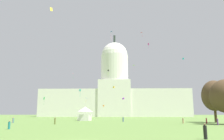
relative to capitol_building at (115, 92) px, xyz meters
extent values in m
cube|color=silver|center=(-31.23, 0.00, -8.97)|extent=(62.46, 21.97, 22.58)
cube|color=silver|center=(31.23, 0.00, -8.97)|extent=(62.46, 21.97, 22.58)
cube|color=silver|center=(0.00, 0.00, -5.27)|extent=(26.56, 24.17, 29.97)
cylinder|color=silver|center=(0.00, 0.00, 21.12)|extent=(23.43, 23.43, 22.81)
sphere|color=silver|center=(0.00, 0.00, 32.53)|extent=(22.92, 22.92, 22.92)
cylinder|color=#2D3833|center=(0.00, 0.00, 47.53)|extent=(1.80, 1.80, 7.08)
cube|color=white|center=(-8.87, -105.33, -19.06)|extent=(4.83, 5.86, 2.40)
pyramid|color=white|center=(-8.87, -105.33, -15.84)|extent=(5.07, 6.15, 2.02)
cylinder|color=#4C3823|center=(35.09, -122.28, -17.50)|extent=(0.79, 0.79, 5.51)
ellipsoid|color=#4C3823|center=(35.09, -122.28, -11.83)|extent=(9.29, 9.91, 9.71)
cylinder|color=#703D93|center=(29.29, -137.89, -19.51)|extent=(0.45, 0.45, 1.49)
sphere|color=tan|center=(29.29, -137.89, -18.64)|extent=(0.35, 0.35, 0.25)
cylinder|color=#1E757A|center=(-15.27, -154.46, -19.60)|extent=(0.48, 0.48, 1.32)
sphere|color=#A37556|center=(-15.27, -154.46, -18.82)|extent=(0.28, 0.28, 0.24)
cylinder|color=maroon|center=(30.03, -128.18, -19.53)|extent=(0.50, 0.50, 1.45)
sphere|color=#A37556|center=(30.03, -128.18, -18.70)|extent=(0.29, 0.29, 0.20)
cylinder|color=#3D5684|center=(6.06, -116.21, -19.49)|extent=(0.44, 0.44, 1.53)
sphere|color=beige|center=(6.06, -116.21, -18.62)|extent=(0.26, 0.26, 0.22)
cylinder|color=gray|center=(-26.70, -128.61, -19.48)|extent=(0.35, 0.35, 1.55)
sphere|color=#A37556|center=(-26.70, -128.61, -18.60)|extent=(0.21, 0.21, 0.20)
cylinder|color=black|center=(14.87, -170.08, -19.50)|extent=(0.56, 0.56, 1.52)
sphere|color=brown|center=(14.87, -170.08, -18.62)|extent=(0.30, 0.30, 0.22)
cylinder|color=tan|center=(23.15, -128.93, -19.55)|extent=(0.58, 0.58, 1.41)
sphere|color=#A37556|center=(23.15, -128.93, -18.74)|extent=(0.29, 0.29, 0.21)
cylinder|color=#1E757A|center=(-27.52, -126.59, -19.56)|extent=(0.59, 0.59, 1.39)
sphere|color=#A37556|center=(-27.52, -126.59, -18.76)|extent=(0.31, 0.31, 0.23)
cylinder|color=olive|center=(-12.15, -135.43, -19.48)|extent=(0.53, 0.53, 1.55)
sphere|color=brown|center=(-12.15, -135.43, -18.58)|extent=(0.36, 0.36, 0.26)
cube|color=yellow|center=(-18.19, -124.62, 17.52)|extent=(0.84, 0.81, 1.32)
pyramid|color=blue|center=(1.00, -100.52, 17.90)|extent=(1.11, 1.66, 0.31)
cylinder|color=pink|center=(1.22, -100.42, 15.32)|extent=(0.46, 0.53, 3.38)
cube|color=orange|center=(-7.09, -30.19, -12.35)|extent=(1.18, 1.18, 0.46)
cube|color=orange|center=(-7.09, -30.19, -11.93)|extent=(1.18, 1.18, 0.46)
cylinder|color=orange|center=(-7.21, -30.19, -13.37)|extent=(0.16, 0.31, 1.66)
pyramid|color=pink|center=(-20.42, -73.19, 3.74)|extent=(1.26, 1.34, 0.23)
cylinder|color=green|center=(-20.77, -72.98, 2.29)|extent=(0.33, 0.13, 1.86)
cube|color=black|center=(-3.60, -32.99, 12.84)|extent=(1.16, 1.16, 0.45)
cube|color=black|center=(-3.60, -32.99, 13.32)|extent=(1.16, 1.16, 0.45)
cylinder|color=#8CD133|center=(-3.63, -32.99, 11.20)|extent=(0.36, 0.33, 2.89)
cube|color=gold|center=(1.33, -65.81, -2.95)|extent=(1.20, 1.18, 0.56)
cube|color=gold|center=(1.33, -65.81, -2.53)|extent=(1.20, 1.18, 0.56)
cube|color=teal|center=(-19.14, -59.73, -4.16)|extent=(1.09, 1.03, 0.61)
cube|color=teal|center=(-19.14, -59.73, -3.50)|extent=(1.09, 1.03, 0.61)
cylinder|color=teal|center=(-19.06, -59.73, -6.03)|extent=(0.18, 0.09, 3.31)
cube|color=green|center=(-36.85, -71.36, -9.31)|extent=(0.81, 0.34, 1.53)
cylinder|color=green|center=(-36.85, -71.36, -11.54)|extent=(0.47, 0.33, 2.99)
cube|color=#33BCDB|center=(37.77, -79.73, 10.37)|extent=(0.71, 0.99, 1.04)
cube|color=#D1339E|center=(24.72, -42.83, 29.66)|extent=(1.20, 0.97, 1.45)
cylinder|color=#D1339E|center=(24.75, -42.83, 27.27)|extent=(0.56, 0.38, 3.32)
pyramid|color=red|center=(18.32, -67.04, 28.98)|extent=(1.53, 1.68, 0.22)
cylinder|color=red|center=(18.13, -67.29, 27.45)|extent=(0.14, 0.23, 1.51)
pyramid|color=#8CD133|center=(13.20, -57.83, 11.55)|extent=(1.65, 1.37, 0.27)
cylinder|color=pink|center=(13.56, -57.57, 9.44)|extent=(0.19, 0.36, 2.53)
cube|color=purple|center=(6.85, -51.78, -8.66)|extent=(1.42, 1.42, 0.70)
cube|color=purple|center=(6.85, -51.78, -8.04)|extent=(1.42, 1.42, 0.70)
pyramid|color=blue|center=(-12.34, -81.97, -10.32)|extent=(0.80, 1.18, 0.14)
cylinder|color=gold|center=(-12.10, -82.03, -11.53)|extent=(0.20, 0.10, 1.41)
camera|label=1|loc=(5.36, -197.40, -17.35)|focal=37.06mm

